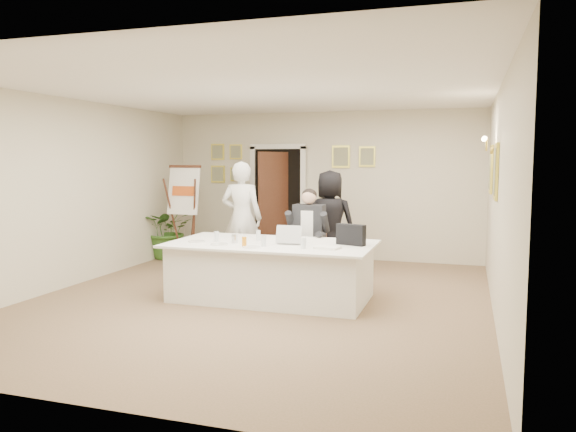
{
  "coord_description": "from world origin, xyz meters",
  "views": [
    {
      "loc": [
        2.65,
        -6.98,
        1.9
      ],
      "look_at": [
        0.22,
        0.6,
        1.09
      ],
      "focal_mm": 35.0,
      "sensor_mm": 36.0,
      "label": 1
    }
  ],
  "objects_px": {
    "conference_table": "(271,270)",
    "steel_jug": "(235,239)",
    "potted_palm": "(169,229)",
    "flip_chart": "(187,218)",
    "standing_man": "(242,218)",
    "oj_glass": "(244,242)",
    "laptop": "(292,233)",
    "paper_stack": "(327,248)",
    "standing_woman": "(330,222)",
    "laptop_bag": "(351,235)",
    "seated_man": "(308,236)"
  },
  "relations": [
    {
      "from": "standing_man",
      "to": "standing_woman",
      "type": "relative_size",
      "value": 1.08
    },
    {
      "from": "seated_man",
      "to": "standing_woman",
      "type": "relative_size",
      "value": 0.86
    },
    {
      "from": "standing_woman",
      "to": "flip_chart",
      "type": "bearing_deg",
      "value": -4.12
    },
    {
      "from": "seated_man",
      "to": "steel_jug",
      "type": "distance_m",
      "value": 1.42
    },
    {
      "from": "seated_man",
      "to": "laptop_bag",
      "type": "bearing_deg",
      "value": -42.27
    },
    {
      "from": "conference_table",
      "to": "potted_palm",
      "type": "distance_m",
      "value": 3.79
    },
    {
      "from": "flip_chart",
      "to": "standing_man",
      "type": "relative_size",
      "value": 0.94
    },
    {
      "from": "standing_woman",
      "to": "laptop_bag",
      "type": "relative_size",
      "value": 4.38
    },
    {
      "from": "conference_table",
      "to": "steel_jug",
      "type": "bearing_deg",
      "value": -159.05
    },
    {
      "from": "oj_glass",
      "to": "laptop_bag",
      "type": "bearing_deg",
      "value": 23.78
    },
    {
      "from": "oj_glass",
      "to": "flip_chart",
      "type": "bearing_deg",
      "value": 130.38
    },
    {
      "from": "oj_glass",
      "to": "standing_woman",
      "type": "bearing_deg",
      "value": 76.2
    },
    {
      "from": "potted_palm",
      "to": "steel_jug",
      "type": "bearing_deg",
      "value": -46.03
    },
    {
      "from": "flip_chart",
      "to": "potted_palm",
      "type": "bearing_deg",
      "value": 155.0
    },
    {
      "from": "seated_man",
      "to": "flip_chart",
      "type": "distance_m",
      "value": 2.85
    },
    {
      "from": "seated_man",
      "to": "flip_chart",
      "type": "relative_size",
      "value": 0.84
    },
    {
      "from": "flip_chart",
      "to": "standing_man",
      "type": "bearing_deg",
      "value": -26.1
    },
    {
      "from": "standing_man",
      "to": "paper_stack",
      "type": "relative_size",
      "value": 6.08
    },
    {
      "from": "oj_glass",
      "to": "steel_jug",
      "type": "bearing_deg",
      "value": 133.1
    },
    {
      "from": "paper_stack",
      "to": "laptop_bag",
      "type": "bearing_deg",
      "value": 60.23
    },
    {
      "from": "flip_chart",
      "to": "standing_man",
      "type": "height_order",
      "value": "standing_man"
    },
    {
      "from": "conference_table",
      "to": "standing_woman",
      "type": "distance_m",
      "value": 1.98
    },
    {
      "from": "standing_man",
      "to": "laptop",
      "type": "height_order",
      "value": "standing_man"
    },
    {
      "from": "paper_stack",
      "to": "steel_jug",
      "type": "bearing_deg",
      "value": 175.93
    },
    {
      "from": "laptop",
      "to": "standing_man",
      "type": "bearing_deg",
      "value": 129.43
    },
    {
      "from": "seated_man",
      "to": "laptop",
      "type": "relative_size",
      "value": 4.06
    },
    {
      "from": "flip_chart",
      "to": "laptop",
      "type": "height_order",
      "value": "flip_chart"
    },
    {
      "from": "conference_table",
      "to": "flip_chart",
      "type": "xyz_separation_m",
      "value": [
        -2.41,
        2.15,
        0.42
      ]
    },
    {
      "from": "potted_palm",
      "to": "conference_table",
      "type": "bearing_deg",
      "value": -39.11
    },
    {
      "from": "standing_man",
      "to": "laptop_bag",
      "type": "height_order",
      "value": "standing_man"
    },
    {
      "from": "seated_man",
      "to": "oj_glass",
      "type": "relative_size",
      "value": 11.36
    },
    {
      "from": "conference_table",
      "to": "potted_palm",
      "type": "bearing_deg",
      "value": 140.89
    },
    {
      "from": "flip_chart",
      "to": "steel_jug",
      "type": "xyz_separation_m",
      "value": [
        1.95,
        -2.32,
        0.02
      ]
    },
    {
      "from": "flip_chart",
      "to": "paper_stack",
      "type": "bearing_deg",
      "value": -36.53
    },
    {
      "from": "standing_man",
      "to": "laptop_bag",
      "type": "xyz_separation_m",
      "value": [
        2.11,
        -1.35,
        -0.02
      ]
    },
    {
      "from": "conference_table",
      "to": "paper_stack",
      "type": "xyz_separation_m",
      "value": [
        0.85,
        -0.27,
        0.4
      ]
    },
    {
      "from": "conference_table",
      "to": "flip_chart",
      "type": "relative_size",
      "value": 1.57
    },
    {
      "from": "standing_man",
      "to": "oj_glass",
      "type": "height_order",
      "value": "standing_man"
    },
    {
      "from": "seated_man",
      "to": "standing_man",
      "type": "height_order",
      "value": "standing_man"
    },
    {
      "from": "seated_man",
      "to": "flip_chart",
      "type": "bearing_deg",
      "value": 163.64
    },
    {
      "from": "laptop_bag",
      "to": "laptop",
      "type": "bearing_deg",
      "value": -155.54
    },
    {
      "from": "conference_table",
      "to": "paper_stack",
      "type": "bearing_deg",
      "value": -17.72
    },
    {
      "from": "seated_man",
      "to": "potted_palm",
      "type": "bearing_deg",
      "value": 163.18
    },
    {
      "from": "flip_chart",
      "to": "laptop",
      "type": "relative_size",
      "value": 4.83
    },
    {
      "from": "flip_chart",
      "to": "paper_stack",
      "type": "relative_size",
      "value": 5.72
    },
    {
      "from": "standing_woman",
      "to": "paper_stack",
      "type": "bearing_deg",
      "value": 103.79
    },
    {
      "from": "standing_man",
      "to": "laptop_bag",
      "type": "distance_m",
      "value": 2.5
    },
    {
      "from": "conference_table",
      "to": "oj_glass",
      "type": "height_order",
      "value": "oj_glass"
    },
    {
      "from": "seated_man",
      "to": "standing_woman",
      "type": "distance_m",
      "value": 0.84
    },
    {
      "from": "laptop",
      "to": "oj_glass",
      "type": "distance_m",
      "value": 0.69
    }
  ]
}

